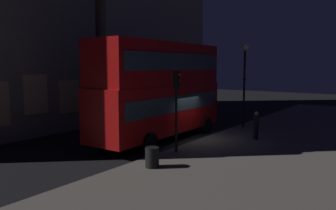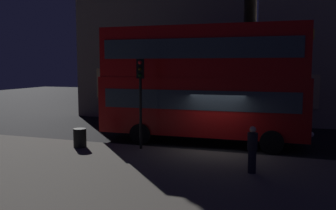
{
  "view_description": "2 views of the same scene",
  "coord_description": "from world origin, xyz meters",
  "px_view_note": "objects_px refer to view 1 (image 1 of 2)",
  "views": [
    {
      "loc": [
        -16.73,
        -10.32,
        4.34
      ],
      "look_at": [
        -1.32,
        0.62,
        2.15
      ],
      "focal_mm": 36.27,
      "sensor_mm": 36.0,
      "label": 1
    },
    {
      "loc": [
        3.09,
        -15.7,
        3.78
      ],
      "look_at": [
        -2.56,
        0.8,
        1.89
      ],
      "focal_mm": 38.63,
      "sensor_mm": 36.0,
      "label": 2
    }
  ],
  "objects_px": {
    "double_decker_bus": "(160,87)",
    "street_lamp": "(245,65)",
    "traffic_light_far_side": "(205,82)",
    "traffic_light_near_kerb": "(177,94)",
    "pedestrian": "(256,125)",
    "litter_bin": "(152,157)"
  },
  "relations": [
    {
      "from": "double_decker_bus",
      "to": "street_lamp",
      "type": "height_order",
      "value": "street_lamp"
    },
    {
      "from": "litter_bin",
      "to": "pedestrian",
      "type": "bearing_deg",
      "value": -11.05
    },
    {
      "from": "traffic_light_far_side",
      "to": "litter_bin",
      "type": "height_order",
      "value": "traffic_light_far_side"
    },
    {
      "from": "street_lamp",
      "to": "litter_bin",
      "type": "xyz_separation_m",
      "value": [
        -11.04,
        -0.63,
        -3.82
      ]
    },
    {
      "from": "double_decker_bus",
      "to": "traffic_light_near_kerb",
      "type": "relative_size",
      "value": 2.54
    },
    {
      "from": "traffic_light_near_kerb",
      "to": "traffic_light_far_side",
      "type": "xyz_separation_m",
      "value": [
        12.48,
        5.38,
        -0.03
      ]
    },
    {
      "from": "traffic_light_near_kerb",
      "to": "traffic_light_far_side",
      "type": "bearing_deg",
      "value": 7.56
    },
    {
      "from": "double_decker_bus",
      "to": "street_lamp",
      "type": "distance_m",
      "value": 6.81
    },
    {
      "from": "double_decker_bus",
      "to": "litter_bin",
      "type": "distance_m",
      "value": 6.37
    },
    {
      "from": "traffic_light_near_kerb",
      "to": "litter_bin",
      "type": "relative_size",
      "value": 4.66
    },
    {
      "from": "traffic_light_near_kerb",
      "to": "pedestrian",
      "type": "height_order",
      "value": "traffic_light_near_kerb"
    },
    {
      "from": "street_lamp",
      "to": "traffic_light_far_side",
      "type": "bearing_deg",
      "value": 52.08
    },
    {
      "from": "double_decker_bus",
      "to": "pedestrian",
      "type": "relative_size",
      "value": 6.22
    },
    {
      "from": "double_decker_bus",
      "to": "litter_bin",
      "type": "bearing_deg",
      "value": -147.91
    },
    {
      "from": "traffic_light_far_side",
      "to": "street_lamp",
      "type": "relative_size",
      "value": 0.71
    },
    {
      "from": "traffic_light_far_side",
      "to": "pedestrian",
      "type": "bearing_deg",
      "value": 39.31
    },
    {
      "from": "street_lamp",
      "to": "pedestrian",
      "type": "xyz_separation_m",
      "value": [
        -3.26,
        -2.15,
        -3.41
      ]
    },
    {
      "from": "street_lamp",
      "to": "traffic_light_near_kerb",
      "type": "bearing_deg",
      "value": -179.87
    },
    {
      "from": "double_decker_bus",
      "to": "traffic_light_far_side",
      "type": "distance_m",
      "value": 10.72
    },
    {
      "from": "street_lamp",
      "to": "litter_bin",
      "type": "bearing_deg",
      "value": -176.74
    },
    {
      "from": "pedestrian",
      "to": "traffic_light_near_kerb",
      "type": "bearing_deg",
      "value": -146.9
    },
    {
      "from": "traffic_light_far_side",
      "to": "litter_bin",
      "type": "bearing_deg",
      "value": 15.51
    }
  ]
}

